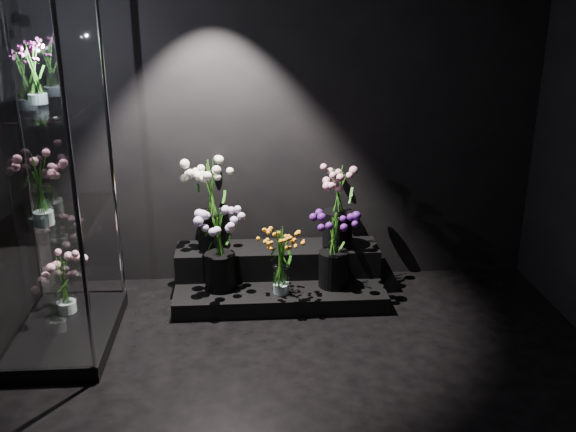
{
  "coord_description": "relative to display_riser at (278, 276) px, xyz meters",
  "views": [
    {
      "loc": [
        -0.38,
        -3.03,
        2.34
      ],
      "look_at": [
        -0.09,
        1.2,
        0.83
      ],
      "focal_mm": 40.0,
      "sensor_mm": 36.0,
      "label": 1
    }
  ],
  "objects": [
    {
      "name": "bouquet_case_magenta",
      "position": [
        -1.55,
        -0.53,
        1.69
      ],
      "size": [
        0.27,
        0.27,
        0.4
      ],
      "rotation": [
        0.0,
        0.0,
        0.42
      ],
      "color": "white",
      "rests_on": "display_case"
    },
    {
      "name": "bouquet_case_base_pink",
      "position": [
        -1.57,
        -0.43,
        0.21
      ],
      "size": [
        0.43,
        0.43,
        0.47
      ],
      "rotation": [
        0.0,
        0.0,
        0.42
      ],
      "color": "white",
      "rests_on": "display_case"
    },
    {
      "name": "bouquet_orange_bells",
      "position": [
        0.01,
        -0.29,
        0.27
      ],
      "size": [
        0.27,
        0.27,
        0.55
      ],
      "rotation": [
        0.0,
        0.0,
        0.11
      ],
      "color": "white",
      "rests_on": "display_riser"
    },
    {
      "name": "floor",
      "position": [
        0.13,
        -1.67,
        -0.15
      ],
      "size": [
        4.0,
        4.0,
        0.0
      ],
      "primitive_type": "plane",
      "color": "black",
      "rests_on": "ground"
    },
    {
      "name": "bouquet_cream_roses",
      "position": [
        -0.51,
        0.11,
        0.65
      ],
      "size": [
        0.41,
        0.41,
        0.75
      ],
      "rotation": [
        0.0,
        0.0,
        -0.09
      ],
      "color": "black",
      "rests_on": "display_riser"
    },
    {
      "name": "display_case",
      "position": [
        -1.52,
        -0.64,
        1.05
      ],
      "size": [
        0.65,
        1.09,
        2.4
      ],
      "color": "black",
      "rests_on": "floor"
    },
    {
      "name": "bouquet_lilac",
      "position": [
        -0.46,
        -0.16,
        0.38
      ],
      "size": [
        0.42,
        0.42,
        0.67
      ],
      "rotation": [
        0.0,
        0.0,
        -0.09
      ],
      "color": "black",
      "rests_on": "display_riser"
    },
    {
      "name": "bouquet_pink_roses",
      "position": [
        0.48,
        0.07,
        0.6
      ],
      "size": [
        0.42,
        0.42,
        0.66
      ],
      "rotation": [
        0.0,
        0.0,
        -0.12
      ],
      "color": "black",
      "rests_on": "display_riser"
    },
    {
      "name": "bouquet_purple",
      "position": [
        0.42,
        -0.18,
        0.33
      ],
      "size": [
        0.33,
        0.33,
        0.61
      ],
      "rotation": [
        0.0,
        0.0,
        -0.05
      ],
      "color": "black",
      "rests_on": "display_riser"
    },
    {
      "name": "wall_back",
      "position": [
        0.13,
        0.33,
        1.25
      ],
      "size": [
        4.0,
        0.0,
        4.0
      ],
      "primitive_type": "plane",
      "rotation": [
        1.57,
        0.0,
        0.0
      ],
      "color": "black",
      "rests_on": "floor"
    },
    {
      "name": "display_riser",
      "position": [
        0.0,
        0.0,
        0.0
      ],
      "size": [
        1.63,
        0.73,
        0.36
      ],
      "color": "black",
      "rests_on": "floor"
    },
    {
      "name": "bouquet_case_pink",
      "position": [
        -1.51,
        -0.83,
        1.03
      ],
      "size": [
        0.33,
        0.33,
        0.46
      ],
      "rotation": [
        0.0,
        0.0,
        -0.09
      ],
      "color": "white",
      "rests_on": "display_case"
    }
  ]
}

